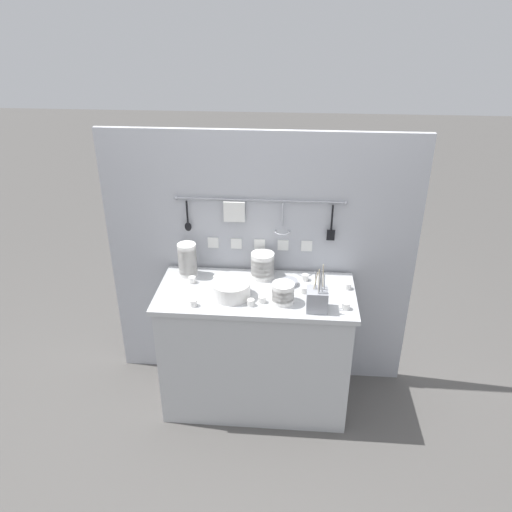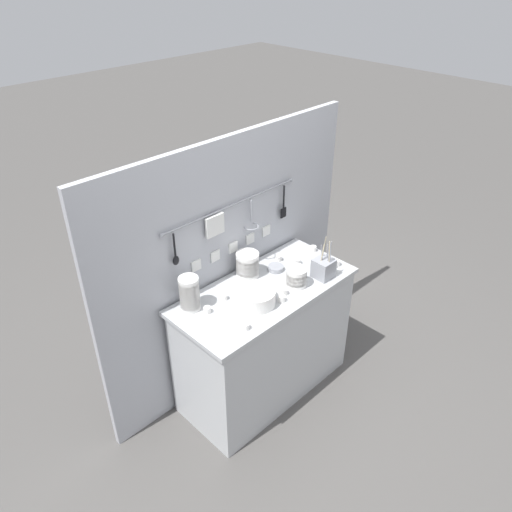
% 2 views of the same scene
% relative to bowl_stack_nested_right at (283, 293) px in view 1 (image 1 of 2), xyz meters
% --- Properties ---
extents(ground_plane, '(20.00, 20.00, 0.00)m').
position_rel_bowl_stack_nested_right_xyz_m(ground_plane, '(-0.17, 0.11, -0.92)').
color(ground_plane, '#514F4C').
extents(counter, '(1.21, 0.56, 0.86)m').
position_rel_bowl_stack_nested_right_xyz_m(counter, '(-0.17, 0.11, -0.49)').
color(counter, '#B7BABC').
rests_on(counter, ground).
extents(back_wall, '(2.01, 0.11, 1.77)m').
position_rel_bowl_stack_nested_right_xyz_m(back_wall, '(-0.17, 0.43, -0.03)').
color(back_wall, '#A8AAB2').
rests_on(back_wall, ground).
extents(bowl_stack_nested_right, '(0.13, 0.13, 0.13)m').
position_rel_bowl_stack_nested_right_xyz_m(bowl_stack_nested_right, '(0.00, 0.00, 0.00)').
color(bowl_stack_nested_right, white).
rests_on(bowl_stack_nested_right, counter).
extents(bowl_stack_short_front, '(0.15, 0.15, 0.17)m').
position_rel_bowl_stack_nested_right_xyz_m(bowl_stack_short_front, '(-0.14, 0.30, 0.02)').
color(bowl_stack_short_front, white).
rests_on(bowl_stack_short_front, counter).
extents(bowl_stack_back_corner, '(0.12, 0.12, 0.22)m').
position_rel_bowl_stack_nested_right_xyz_m(bowl_stack_back_corner, '(-0.62, 0.28, 0.05)').
color(bowl_stack_back_corner, white).
rests_on(bowl_stack_back_corner, counter).
extents(plate_stack, '(0.23, 0.23, 0.10)m').
position_rel_bowl_stack_nested_right_xyz_m(plate_stack, '(-0.31, 0.04, -0.01)').
color(plate_stack, white).
rests_on(plate_stack, counter).
extents(steel_mixing_bowl, '(0.10, 0.10, 0.03)m').
position_rel_bowl_stack_nested_right_xyz_m(steel_mixing_bowl, '(0.03, 0.21, -0.05)').
color(steel_mixing_bowl, '#93969E').
rests_on(steel_mixing_bowl, counter).
extents(cutlery_caddy, '(0.12, 0.12, 0.28)m').
position_rel_bowl_stack_nested_right_xyz_m(cutlery_caddy, '(0.20, -0.06, 0.00)').
color(cutlery_caddy, '#93969E').
rests_on(cutlery_caddy, counter).
extents(cup_edge_far, '(0.04, 0.04, 0.04)m').
position_rel_bowl_stack_nested_right_xyz_m(cup_edge_far, '(-0.52, -0.08, -0.04)').
color(cup_edge_far, white).
rests_on(cup_edge_far, counter).
extents(cup_back_right, '(0.04, 0.04, 0.04)m').
position_rel_bowl_stack_nested_right_xyz_m(cup_back_right, '(0.37, -0.04, -0.04)').
color(cup_back_right, white).
rests_on(cup_back_right, counter).
extents(cup_centre, '(0.04, 0.04, 0.04)m').
position_rel_bowl_stack_nested_right_xyz_m(cup_centre, '(0.13, 0.27, -0.04)').
color(cup_centre, white).
rests_on(cup_centre, counter).
extents(cup_by_caddy, '(0.04, 0.04, 0.04)m').
position_rel_bowl_stack_nested_right_xyz_m(cup_by_caddy, '(-0.18, -0.05, -0.04)').
color(cup_by_caddy, white).
rests_on(cup_by_caddy, counter).
extents(cup_beside_plates, '(0.04, 0.04, 0.04)m').
position_rel_bowl_stack_nested_right_xyz_m(cup_beside_plates, '(-0.12, -0.01, -0.04)').
color(cup_beside_plates, white).
rests_on(cup_beside_plates, counter).
extents(cup_front_left, '(0.04, 0.04, 0.04)m').
position_rel_bowl_stack_nested_right_xyz_m(cup_front_left, '(-0.42, 0.21, -0.04)').
color(cup_front_left, white).
rests_on(cup_front_left, counter).
extents(cup_back_left, '(0.04, 0.04, 0.04)m').
position_rel_bowl_stack_nested_right_xyz_m(cup_back_left, '(0.19, 0.16, -0.04)').
color(cup_back_left, white).
rests_on(cup_back_left, counter).
extents(cup_mid_row, '(0.04, 0.04, 0.04)m').
position_rel_bowl_stack_nested_right_xyz_m(cup_mid_row, '(-0.58, 0.18, -0.04)').
color(cup_mid_row, white).
rests_on(cup_mid_row, counter).
extents(cup_front_right, '(0.04, 0.04, 0.04)m').
position_rel_bowl_stack_nested_right_xyz_m(cup_front_right, '(0.39, 0.19, -0.04)').
color(cup_front_right, white).
rests_on(cup_front_right, counter).
extents(cup_edge_near, '(0.04, 0.04, 0.04)m').
position_rel_bowl_stack_nested_right_xyz_m(cup_edge_near, '(0.13, 0.12, -0.04)').
color(cup_edge_near, white).
rests_on(cup_edge_near, counter).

